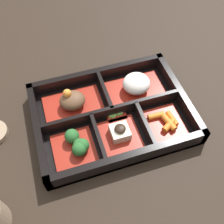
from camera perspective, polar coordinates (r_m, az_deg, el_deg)
The scene contains 9 objects.
ground_plane at distance 0.60m, azimuth 0.00°, elevation -1.36°, with size 3.00×3.00×0.00m, color black.
bento_base at distance 0.59m, azimuth 0.00°, elevation -1.10°, with size 0.34×0.25×0.01m.
bento_rim at distance 0.58m, azimuth 0.10°, elevation -0.38°, with size 0.34×0.25×0.04m.
bowl_stew at distance 0.60m, azimuth -8.58°, elevation 2.16°, with size 0.13×0.09×0.05m.
bowl_rice at distance 0.62m, azimuth 5.29°, elevation 5.82°, with size 0.13×0.09×0.05m.
bowl_greens at distance 0.54m, azimuth -7.68°, elevation -7.09°, with size 0.09×0.08×0.04m.
bowl_tofu at distance 0.55m, azimuth 2.11°, elevation -4.59°, with size 0.08×0.08×0.03m.
bowl_carrots at distance 0.59m, azimuth 11.53°, elevation -2.12°, with size 0.08×0.08×0.02m.
bowl_pickles at distance 0.59m, azimuth 0.78°, elevation -0.56°, with size 0.04×0.04×0.01m.
Camera 1 is at (-0.10, -0.31, 0.50)m, focal length 42.00 mm.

